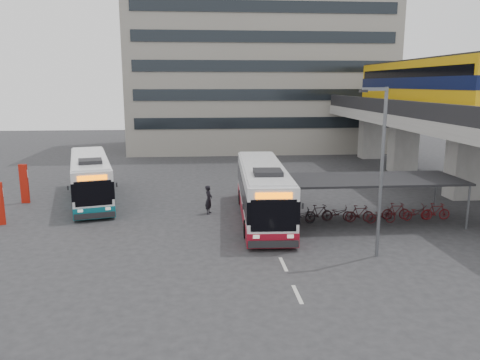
{
  "coord_description": "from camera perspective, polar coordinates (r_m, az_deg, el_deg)",
  "views": [
    {
      "loc": [
        -1.02,
        -22.04,
        7.73
      ],
      "look_at": [
        1.34,
        5.72,
        2.0
      ],
      "focal_mm": 35.0,
      "sensor_mm": 36.0,
      "label": 1
    }
  ],
  "objects": [
    {
      "name": "pedestrian",
      "position": [
        28.34,
        -3.83,
        -2.41
      ],
      "size": [
        0.59,
        0.73,
        1.75
      ],
      "primitive_type": "imported",
      "rotation": [
        0.0,
        0.0,
        1.27
      ],
      "color": "black",
      "rests_on": "ground"
    },
    {
      "name": "bike_shelter",
      "position": [
        27.54,
        15.47,
        -2.31
      ],
      "size": [
        10.0,
        4.0,
        2.54
      ],
      "color": "#595B60",
      "rests_on": "ground"
    },
    {
      "name": "bus_teal",
      "position": [
        33.0,
        -17.76,
        0.16
      ],
      "size": [
        4.94,
        11.08,
        3.2
      ],
      "rotation": [
        0.0,
        0.0,
        0.25
      ],
      "color": "white",
      "rests_on": "ground"
    },
    {
      "name": "road_markings",
      "position": [
        20.84,
        5.3,
        -10.18
      ],
      "size": [
        0.15,
        7.6,
        0.01
      ],
      "color": "beige",
      "rests_on": "ground"
    },
    {
      "name": "ground",
      "position": [
        23.37,
        -2.1,
        -7.7
      ],
      "size": [
        120.0,
        120.0,
        0.0
      ],
      "primitive_type": "plane",
      "color": "#28282B",
      "rests_on": "ground"
    },
    {
      "name": "bus_main",
      "position": [
        27.25,
        2.78,
        -1.45
      ],
      "size": [
        2.99,
        11.56,
        3.39
      ],
      "rotation": [
        0.0,
        0.0,
        -0.04
      ],
      "color": "white",
      "rests_on": "ground"
    },
    {
      "name": "viaduct",
      "position": [
        40.05,
        22.15,
        8.63
      ],
      "size": [
        8.0,
        32.0,
        9.68
      ],
      "color": "gray",
      "rests_on": "ground"
    },
    {
      "name": "office_block",
      "position": [
        58.65,
        2.11,
        16.27
      ],
      "size": [
        30.0,
        15.0,
        25.0
      ],
      "primitive_type": "cube",
      "color": "gray",
      "rests_on": "ground"
    },
    {
      "name": "sign_totem_north",
      "position": [
        33.86,
        -24.82,
        -0.34
      ],
      "size": [
        0.56,
        0.2,
        2.6
      ],
      "rotation": [
        0.0,
        0.0,
        -0.06
      ],
      "color": "#B3180B",
      "rests_on": "ground"
    },
    {
      "name": "lamp_post",
      "position": [
        21.42,
        16.72,
        2.03
      ],
      "size": [
        1.33,
        0.37,
        7.61
      ],
      "rotation": [
        0.0,
        0.0,
        0.16
      ],
      "color": "#595B60",
      "rests_on": "ground"
    }
  ]
}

